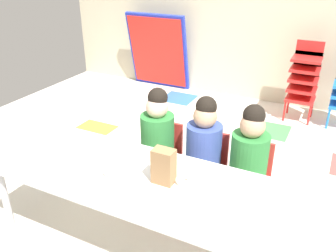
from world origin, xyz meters
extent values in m
cube|color=silver|center=(0.00, 0.00, -0.01)|extent=(5.70, 4.57, 0.02)
cube|color=#478C51|center=(0.45, 1.35, 0.00)|extent=(0.43, 0.43, 0.00)
cube|color=silver|center=(-2.25, 0.45, 0.00)|extent=(0.43, 0.43, 0.00)
cube|color=gray|center=(-0.90, -0.45, 0.00)|extent=(0.43, 0.43, 0.00)
cube|color=orange|center=(-1.35, 0.45, 0.00)|extent=(0.43, 0.43, 0.00)
cube|color=silver|center=(-1.35, -0.45, 0.00)|extent=(0.43, 0.43, 0.00)
cube|color=#336BB2|center=(-0.90, 1.80, 0.00)|extent=(0.43, 0.43, 0.00)
cube|color=beige|center=(0.00, 2.29, 1.24)|extent=(5.70, 0.10, 2.47)
cube|color=white|center=(0.02, -0.83, 0.55)|extent=(1.91, 0.71, 0.04)
cylinder|color=#B2B2B7|center=(-0.86, -1.13, 0.27)|extent=(0.05, 0.05, 0.53)
cylinder|color=#B2B2B7|center=(-0.86, -0.54, 0.27)|extent=(0.05, 0.05, 0.53)
cylinder|color=#B2B2B7|center=(0.90, -0.54, 0.27)|extent=(0.05, 0.05, 0.53)
cube|color=red|center=(-0.12, -0.26, 0.30)|extent=(0.32, 0.30, 0.03)
cube|color=red|center=(-0.12, -0.11, 0.45)|extent=(0.29, 0.02, 0.30)
cylinder|color=#2D7A38|center=(-0.12, -0.26, 0.52)|extent=(0.33, 0.33, 0.38)
sphere|color=beige|center=(-0.12, -0.26, 0.78)|extent=(0.17, 0.17, 0.17)
sphere|color=black|center=(-0.12, -0.25, 0.85)|extent=(0.15, 0.15, 0.15)
cylinder|color=red|center=(-0.26, -0.39, 0.15)|extent=(0.02, 0.02, 0.28)
cylinder|color=red|center=(0.02, -0.39, 0.15)|extent=(0.02, 0.02, 0.28)
cylinder|color=red|center=(-0.26, -0.13, 0.15)|extent=(0.02, 0.02, 0.28)
cylinder|color=red|center=(0.02, -0.13, 0.15)|extent=(0.02, 0.02, 0.28)
cube|color=red|center=(0.26, -0.26, 0.30)|extent=(0.32, 0.30, 0.03)
cube|color=red|center=(0.26, -0.11, 0.45)|extent=(0.29, 0.02, 0.30)
cylinder|color=#384C99|center=(0.26, -0.26, 0.52)|extent=(0.34, 0.34, 0.38)
sphere|color=tan|center=(0.26, -0.26, 0.78)|extent=(0.17, 0.17, 0.17)
sphere|color=black|center=(0.26, -0.25, 0.85)|extent=(0.15, 0.15, 0.15)
cylinder|color=red|center=(0.12, -0.39, 0.15)|extent=(0.02, 0.02, 0.28)
cylinder|color=red|center=(0.40, -0.39, 0.15)|extent=(0.02, 0.02, 0.28)
cylinder|color=red|center=(0.12, -0.13, 0.15)|extent=(0.02, 0.02, 0.28)
cylinder|color=red|center=(0.40, -0.13, 0.15)|extent=(0.02, 0.02, 0.28)
cube|color=red|center=(0.60, -0.26, 0.30)|extent=(0.32, 0.30, 0.03)
cube|color=red|center=(0.60, -0.11, 0.45)|extent=(0.29, 0.02, 0.30)
cylinder|color=#2D7A38|center=(0.60, -0.26, 0.52)|extent=(0.28, 0.28, 0.38)
sphere|color=tan|center=(0.60, -0.26, 0.78)|extent=(0.17, 0.17, 0.17)
sphere|color=black|center=(0.60, -0.25, 0.85)|extent=(0.15, 0.15, 0.15)
cylinder|color=red|center=(0.46, -0.39, 0.15)|extent=(0.02, 0.02, 0.28)
cylinder|color=red|center=(0.74, -0.39, 0.15)|extent=(0.02, 0.02, 0.28)
cylinder|color=red|center=(0.46, -0.13, 0.15)|extent=(0.02, 0.02, 0.28)
cylinder|color=red|center=(0.74, -0.13, 0.15)|extent=(0.02, 0.02, 0.28)
cube|color=red|center=(0.68, 1.82, 0.26)|extent=(0.32, 0.30, 0.03)
cube|color=red|center=(0.68, 1.96, 0.35)|extent=(0.30, 0.02, 0.18)
cube|color=red|center=(0.68, 1.82, 0.38)|extent=(0.32, 0.30, 0.03)
cube|color=red|center=(0.68, 1.96, 0.47)|extent=(0.30, 0.02, 0.18)
cube|color=red|center=(0.68, 1.82, 0.50)|extent=(0.32, 0.30, 0.03)
cube|color=red|center=(0.68, 1.96, 0.59)|extent=(0.30, 0.02, 0.18)
cube|color=red|center=(0.68, 1.82, 0.62)|extent=(0.32, 0.30, 0.03)
cube|color=red|center=(0.68, 1.96, 0.71)|extent=(0.30, 0.02, 0.18)
cube|color=red|center=(0.68, 1.82, 0.74)|extent=(0.32, 0.30, 0.03)
cube|color=red|center=(0.68, 1.96, 0.83)|extent=(0.30, 0.02, 0.18)
cylinder|color=red|center=(0.54, 1.69, 0.13)|extent=(0.02, 0.02, 0.26)
cylinder|color=red|center=(0.82, 1.69, 0.13)|extent=(0.02, 0.02, 0.26)
cylinder|color=red|center=(0.54, 1.95, 0.13)|extent=(0.02, 0.02, 0.26)
cylinder|color=red|center=(0.82, 1.95, 0.13)|extent=(0.02, 0.02, 0.26)
cylinder|color=blue|center=(1.02, 1.69, 0.13)|extent=(0.02, 0.02, 0.26)
cylinder|color=blue|center=(1.02, 1.95, 0.13)|extent=(0.02, 0.02, 0.26)
cube|color=#1E33BF|center=(-1.37, 2.10, 0.54)|extent=(0.90, 0.28, 1.09)
cube|color=red|center=(-1.37, 2.06, 0.54)|extent=(0.83, 0.23, 0.99)
cube|color=#9E754C|center=(0.22, -0.83, 0.68)|extent=(0.13, 0.09, 0.22)
cylinder|color=white|center=(-0.11, -0.90, 0.57)|extent=(0.18, 0.18, 0.01)
cylinder|color=white|center=(0.15, -1.01, 0.57)|extent=(0.18, 0.18, 0.01)
torus|color=white|center=(-0.11, -0.90, 0.59)|extent=(0.11, 0.11, 0.03)
torus|color=white|center=(0.33, -0.78, 0.58)|extent=(0.10, 0.10, 0.03)
camera|label=1|loc=(1.05, -2.41, 1.80)|focal=38.08mm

